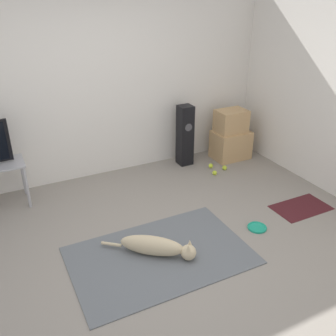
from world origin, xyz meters
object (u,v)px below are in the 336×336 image
(tennis_ball_by_boxes, at_px, (215,173))
(dog, at_px, (157,246))
(cardboard_box_lower, at_px, (231,145))
(cardboard_box_upper, at_px, (231,121))
(frisbee, at_px, (257,227))
(tennis_ball_near_speaker, at_px, (211,166))
(floor_speaker, at_px, (185,135))
(tennis_ball_loose_on_carpet, at_px, (225,168))

(tennis_ball_by_boxes, bearing_deg, dog, -140.24)
(dog, bearing_deg, tennis_ball_by_boxes, 39.76)
(cardboard_box_lower, height_order, cardboard_box_upper, cardboard_box_upper)
(dog, xyz_separation_m, frisbee, (1.18, -0.08, -0.10))
(tennis_ball_near_speaker, bearing_deg, floor_speaker, 130.81)
(frisbee, bearing_deg, tennis_ball_by_boxes, 77.40)
(floor_speaker, bearing_deg, tennis_ball_near_speaker, -49.19)
(tennis_ball_by_boxes, height_order, tennis_ball_near_speaker, same)
(dog, relative_size, floor_speaker, 0.87)
(dog, bearing_deg, floor_speaker, 53.95)
(tennis_ball_near_speaker, relative_size, tennis_ball_loose_on_carpet, 1.00)
(tennis_ball_near_speaker, bearing_deg, cardboard_box_upper, 22.98)
(cardboard_box_lower, bearing_deg, dog, -141.08)
(cardboard_box_upper, distance_m, tennis_ball_loose_on_carpet, 0.72)
(frisbee, height_order, tennis_ball_near_speaker, tennis_ball_near_speaker)
(cardboard_box_upper, distance_m, tennis_ball_near_speaker, 0.74)
(cardboard_box_upper, relative_size, tennis_ball_loose_on_carpet, 6.75)
(tennis_ball_by_boxes, relative_size, tennis_ball_loose_on_carpet, 1.00)
(cardboard_box_lower, relative_size, tennis_ball_by_boxes, 8.22)
(tennis_ball_near_speaker, height_order, tennis_ball_loose_on_carpet, same)
(floor_speaker, bearing_deg, cardboard_box_lower, -10.01)
(cardboard_box_lower, xyz_separation_m, tennis_ball_near_speaker, (-0.47, -0.18, -0.18))
(frisbee, height_order, floor_speaker, floor_speaker)
(cardboard_box_upper, bearing_deg, tennis_ball_by_boxes, -141.97)
(cardboard_box_upper, relative_size, tennis_ball_near_speaker, 6.75)
(dog, height_order, cardboard_box_upper, cardboard_box_upper)
(cardboard_box_upper, xyz_separation_m, tennis_ball_by_boxes, (-0.52, -0.41, -0.56))
(tennis_ball_near_speaker, xyz_separation_m, tennis_ball_loose_on_carpet, (0.14, -0.15, 0.00))
(frisbee, height_order, tennis_ball_by_boxes, tennis_ball_by_boxes)
(cardboard_box_lower, bearing_deg, cardboard_box_upper, 158.07)
(tennis_ball_by_boxes, height_order, tennis_ball_loose_on_carpet, same)
(tennis_ball_by_boxes, bearing_deg, tennis_ball_near_speaker, 71.09)
(frisbee, relative_size, floor_speaker, 0.24)
(cardboard_box_upper, distance_m, floor_speaker, 0.74)
(dog, relative_size, cardboard_box_upper, 1.75)
(cardboard_box_upper, xyz_separation_m, tennis_ball_near_speaker, (-0.45, -0.19, -0.56))
(frisbee, distance_m, tennis_ball_near_speaker, 1.57)
(cardboard_box_upper, bearing_deg, cardboard_box_lower, -21.93)
(cardboard_box_upper, bearing_deg, floor_speaker, 170.32)
(tennis_ball_loose_on_carpet, bearing_deg, floor_speaker, 131.97)
(dog, relative_size, tennis_ball_by_boxes, 11.83)
(cardboard_box_lower, bearing_deg, tennis_ball_loose_on_carpet, -134.51)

